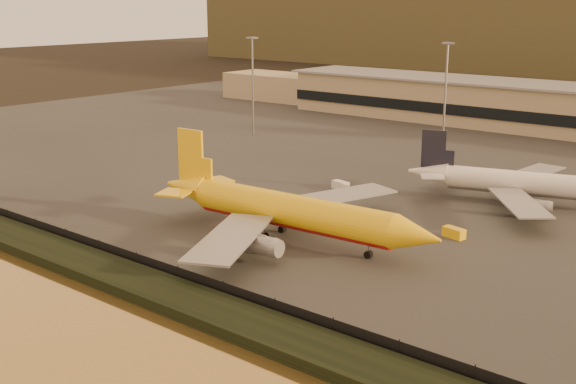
{
  "coord_description": "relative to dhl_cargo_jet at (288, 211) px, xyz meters",
  "views": [
    {
      "loc": [
        66.45,
        -69.82,
        34.74
      ],
      "look_at": [
        -0.61,
        12.0,
        6.54
      ],
      "focal_mm": 45.0,
      "sensor_mm": 36.0,
      "label": 1
    }
  ],
  "objects": [
    {
      "name": "embankment",
      "position": [
        -1.68,
        -26.13,
        -3.87
      ],
      "size": [
        320.0,
        7.0,
        1.4
      ],
      "primitive_type": "cube",
      "color": "black",
      "rests_on": "ground"
    },
    {
      "name": "white_narrowbody_jet",
      "position": [
        19.79,
        41.36,
        -0.8
      ],
      "size": [
        40.87,
        38.95,
        11.96
      ],
      "rotation": [
        0.0,
        0.0,
        0.29
      ],
      "color": "white",
      "rests_on": "tarmac"
    },
    {
      "name": "gse_vehicle_yellow",
      "position": [
        18.79,
        16.47,
        -3.6
      ],
      "size": [
        3.65,
        2.2,
        1.53
      ],
      "primitive_type": "cube",
      "rotation": [
        0.0,
        0.0,
        -0.21
      ],
      "color": "yellow",
      "rests_on": "tarmac"
    },
    {
      "name": "apron_light_masts",
      "position": [
        13.32,
        65.87,
        11.13
      ],
      "size": [
        152.2,
        12.2,
        25.4
      ],
      "color": "slate",
      "rests_on": "tarmac"
    },
    {
      "name": "dhl_cargo_jet",
      "position": [
        0.0,
        0.0,
        0.0
      ],
      "size": [
        48.99,
        47.93,
        14.64
      ],
      "rotation": [
        0.0,
        0.0,
        0.06
      ],
      "color": "yellow",
      "rests_on": "tarmac"
    },
    {
      "name": "gse_vehicle_white",
      "position": [
        -11.02,
        29.16,
        -3.6
      ],
      "size": [
        3.69,
        2.28,
        1.55
      ],
      "primitive_type": "cube",
      "rotation": [
        0.0,
        0.0,
        -0.23
      ],
      "color": "white",
      "rests_on": "tarmac"
    },
    {
      "name": "perimeter_fence",
      "position": [
        -1.68,
        -22.13,
        -3.27
      ],
      "size": [
        300.0,
        0.05,
        2.2
      ],
      "primitive_type": "cube",
      "color": "black",
      "rests_on": "tarmac"
    },
    {
      "name": "terminal_building",
      "position": [
        -16.2,
        116.42,
        1.68
      ],
      "size": [
        202.0,
        25.0,
        12.6
      ],
      "color": "tan",
      "rests_on": "tarmac"
    },
    {
      "name": "tarmac",
      "position": [
        -1.68,
        85.87,
        -4.47
      ],
      "size": [
        320.0,
        220.0,
        0.2
      ],
      "primitive_type": "cube",
      "color": "#2D2D2D",
      "rests_on": "ground"
    },
    {
      "name": "ground",
      "position": [
        -1.68,
        -9.13,
        -4.57
      ],
      "size": [
        900.0,
        900.0,
        0.0
      ],
      "primitive_type": "plane",
      "color": "black",
      "rests_on": "ground"
    }
  ]
}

